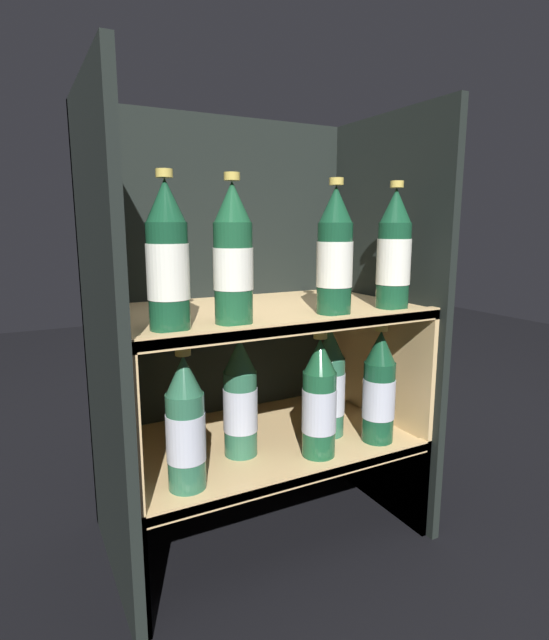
# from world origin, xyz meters

# --- Properties ---
(ground_plane) EXTENTS (6.00, 6.00, 0.00)m
(ground_plane) POSITION_xyz_m (0.00, 0.00, 0.00)
(ground_plane) COLOR black
(fridge_back_wall) EXTENTS (0.70, 0.02, 0.98)m
(fridge_back_wall) POSITION_xyz_m (0.00, 0.42, 0.49)
(fridge_back_wall) COLOR black
(fridge_back_wall) RESTS_ON ground_plane
(fridge_side_left) EXTENTS (0.02, 0.45, 0.98)m
(fridge_side_left) POSITION_xyz_m (-0.34, 0.20, 0.49)
(fridge_side_left) COLOR black
(fridge_side_left) RESTS_ON ground_plane
(fridge_side_right) EXTENTS (0.02, 0.45, 0.98)m
(fridge_side_right) POSITION_xyz_m (0.34, 0.20, 0.49)
(fridge_side_right) COLOR black
(fridge_side_right) RESTS_ON ground_plane
(shelf_lower) EXTENTS (0.66, 0.41, 0.24)m
(shelf_lower) POSITION_xyz_m (0.00, 0.19, 0.19)
(shelf_lower) COLOR tan
(shelf_lower) RESTS_ON ground_plane
(shelf_upper) EXTENTS (0.66, 0.41, 0.55)m
(shelf_upper) POSITION_xyz_m (0.00, 0.20, 0.40)
(shelf_upper) COLOR tan
(shelf_upper) RESTS_ON ground_plane
(bottle_upper_front_0) EXTENTS (0.07, 0.07, 0.27)m
(bottle_upper_front_0) POSITION_xyz_m (-0.25, 0.07, 0.66)
(bottle_upper_front_0) COLOR #144228
(bottle_upper_front_0) RESTS_ON shelf_upper
(bottle_upper_front_1) EXTENTS (0.07, 0.07, 0.27)m
(bottle_upper_front_1) POSITION_xyz_m (-0.12, 0.07, 0.66)
(bottle_upper_front_1) COLOR #194C2D
(bottle_upper_front_1) RESTS_ON shelf_upper
(bottle_upper_front_2) EXTENTS (0.07, 0.07, 0.27)m
(bottle_upper_front_2) POSITION_xyz_m (0.10, 0.07, 0.66)
(bottle_upper_front_2) COLOR #144228
(bottle_upper_front_2) RESTS_ON shelf_upper
(bottle_upper_front_3) EXTENTS (0.07, 0.07, 0.27)m
(bottle_upper_front_3) POSITION_xyz_m (0.25, 0.07, 0.66)
(bottle_upper_front_3) COLOR #144228
(bottle_upper_front_3) RESTS_ON shelf_upper
(bottle_lower_front_0) EXTENTS (0.07, 0.07, 0.27)m
(bottle_lower_front_0) POSITION_xyz_m (-0.22, 0.07, 0.36)
(bottle_lower_front_0) COLOR #285B42
(bottle_lower_front_0) RESTS_ON shelf_lower
(bottle_lower_front_1) EXTENTS (0.07, 0.07, 0.27)m
(bottle_lower_front_1) POSITION_xyz_m (0.07, 0.07, 0.36)
(bottle_lower_front_1) COLOR #194C2D
(bottle_lower_front_1) RESTS_ON shelf_lower
(bottle_lower_front_2) EXTENTS (0.07, 0.07, 0.27)m
(bottle_lower_front_2) POSITION_xyz_m (0.23, 0.07, 0.36)
(bottle_lower_front_2) COLOR #144228
(bottle_lower_front_2) RESTS_ON shelf_lower
(bottle_lower_back_0) EXTENTS (0.07, 0.07, 0.27)m
(bottle_lower_back_0) POSITION_xyz_m (-0.08, 0.15, 0.36)
(bottle_lower_back_0) COLOR #285B42
(bottle_lower_back_0) RESTS_ON shelf_lower
(bottle_lower_back_1) EXTENTS (0.07, 0.07, 0.27)m
(bottle_lower_back_1) POSITION_xyz_m (0.15, 0.15, 0.36)
(bottle_lower_back_1) COLOR #285B42
(bottle_lower_back_1) RESTS_ON shelf_lower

